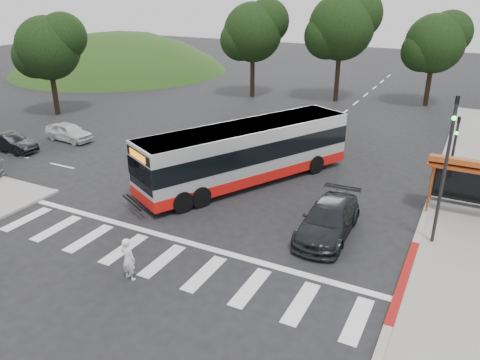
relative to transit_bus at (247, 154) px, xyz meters
The scene contains 18 objects.
ground 4.39m from the transit_bus, 80.71° to the right, with size 140.00×140.00×0.00m, color black.
sidewalk_east 12.42m from the transit_bus, 18.91° to the left, with size 4.00×40.00×0.12m, color gray.
curb_east 10.57m from the transit_bus, 22.46° to the left, with size 0.30×40.00×0.15m, color #9E9991.
curb_east_red 11.48m from the transit_bus, 31.89° to the right, with size 0.32×6.00×0.15m, color maroon.
hillside_nw 40.75m from the transit_bus, 140.33° to the left, with size 44.00×44.00×10.00m, color #1A3E13.
crosswalk_ladder 9.18m from the transit_bus, 85.84° to the right, with size 18.00×2.60×0.01m, color silver.
bus_shelter 11.53m from the transit_bus, ahead, with size 4.20×1.60×2.86m.
traffic_signal_ne_tall 10.79m from the transit_bus, 13.77° to the right, with size 0.18×0.37×6.50m.
traffic_signal_ne_short 11.22m from the transit_bus, 23.61° to the left, with size 0.18×0.37×4.00m.
tree_north_a 22.72m from the transit_bus, 93.27° to the left, with size 6.60×6.15×10.17m.
tree_north_b 25.29m from the transit_bus, 74.37° to the left, with size 5.72×5.33×8.43m.
tree_north_c 22.58m from the transit_bus, 114.80° to the left, with size 6.16×5.74×9.30m.
tree_west_a 22.48m from the transit_bus, 164.12° to the left, with size 5.72×5.33×8.43m.
transit_bus is the anchor object (origin of this frame).
pedestrian 10.63m from the transit_bus, 88.38° to the right, with size 0.64×0.42×1.75m, color white.
dark_sedan 7.15m from the transit_bus, 32.70° to the right, with size 2.08×5.12×1.48m, color black.
west_car_white 14.83m from the transit_bus, behind, with size 1.52×3.78×1.29m, color silver.
west_car_black 16.59m from the transit_bus, behind, with size 1.30×3.73×1.23m, color black.
Camera 1 is at (10.29, -18.05, 10.41)m, focal length 35.00 mm.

